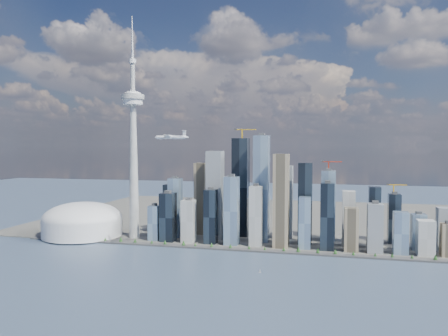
% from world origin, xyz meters
% --- Properties ---
extents(ground, '(4000.00, 4000.00, 0.00)m').
position_xyz_m(ground, '(0.00, 0.00, 0.00)').
color(ground, '#374761').
rests_on(ground, ground).
extents(seawall, '(1100.00, 22.00, 4.00)m').
position_xyz_m(seawall, '(0.00, 250.00, 2.00)').
color(seawall, '#383838').
rests_on(seawall, ground).
extents(land, '(1400.00, 900.00, 3.00)m').
position_xyz_m(land, '(0.00, 700.00, 1.50)').
color(land, '#4C4C47').
rests_on(land, ground).
extents(shoreline_trees, '(960.53, 7.20, 8.80)m').
position_xyz_m(shoreline_trees, '(0.00, 250.00, 8.78)').
color(shoreline_trees, '#3F2D1E').
rests_on(shoreline_trees, seawall).
extents(skyscraper_cluster, '(736.00, 142.00, 275.95)m').
position_xyz_m(skyscraper_cluster, '(59.61, 336.81, 86.02)').
color(skyscraper_cluster, black).
rests_on(skyscraper_cluster, land).
extents(needle_tower, '(56.00, 56.00, 550.50)m').
position_xyz_m(needle_tower, '(-300.00, 310.00, 235.84)').
color(needle_tower, gray).
rests_on(needle_tower, land).
extents(dome_stadium, '(200.00, 200.00, 86.00)m').
position_xyz_m(dome_stadium, '(-440.00, 300.00, 39.44)').
color(dome_stadium, silver).
rests_on(dome_stadium, land).
extents(airplane, '(72.54, 64.27, 17.68)m').
position_xyz_m(airplane, '(-137.24, 145.24, 252.43)').
color(airplane, white).
rests_on(airplane, ground).
extents(sailboat_west, '(6.37, 3.11, 8.86)m').
position_xyz_m(sailboat_west, '(55.02, 90.84, 2.84)').
color(sailboat_west, white).
rests_on(sailboat_west, ground).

